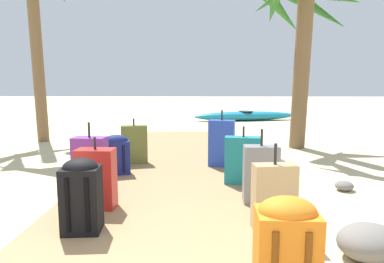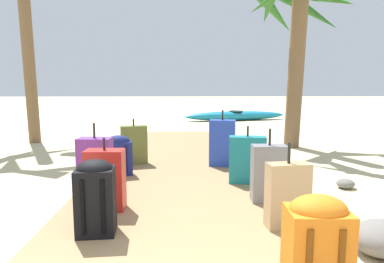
{
  "view_description": "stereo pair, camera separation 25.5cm",
  "coord_description": "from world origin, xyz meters",
  "px_view_note": "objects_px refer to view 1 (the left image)",
  "views": [
    {
      "loc": [
        0.35,
        -1.05,
        1.27
      ],
      "look_at": [
        0.24,
        4.16,
        0.55
      ],
      "focal_mm": 32.8,
      "sensor_mm": 36.0,
      "label": 1
    },
    {
      "loc": [
        0.09,
        -1.05,
        1.27
      ],
      "look_at": [
        0.24,
        4.16,
        0.55
      ],
      "focal_mm": 32.8,
      "sensor_mm": 36.0,
      "label": 2
    }
  ],
  "objects_px": {
    "suitcase_purple": "(90,164)",
    "suitcase_grey": "(261,174)",
    "suitcase_olive": "(134,144)",
    "kayak": "(245,116)",
    "palm_tree_far_right": "(304,12)",
    "suitcase_red": "(96,179)",
    "suitcase_blue": "(222,143)",
    "backpack_black": "(81,194)",
    "suitcase_tan": "(274,197)",
    "backpack_navy": "(116,153)",
    "backpack_orange": "(286,250)",
    "suitcase_teal": "(243,160)"
  },
  "relations": [
    {
      "from": "suitcase_purple",
      "to": "suitcase_grey",
      "type": "relative_size",
      "value": 1.03
    },
    {
      "from": "suitcase_olive",
      "to": "kayak",
      "type": "relative_size",
      "value": 0.19
    },
    {
      "from": "palm_tree_far_right",
      "to": "suitcase_grey",
      "type": "bearing_deg",
      "value": -111.54
    },
    {
      "from": "suitcase_red",
      "to": "suitcase_grey",
      "type": "height_order",
      "value": "suitcase_grey"
    },
    {
      "from": "suitcase_olive",
      "to": "suitcase_grey",
      "type": "relative_size",
      "value": 0.91
    },
    {
      "from": "palm_tree_far_right",
      "to": "suitcase_blue",
      "type": "bearing_deg",
      "value": -131.69
    },
    {
      "from": "suitcase_blue",
      "to": "suitcase_olive",
      "type": "bearing_deg",
      "value": 173.33
    },
    {
      "from": "suitcase_purple",
      "to": "backpack_black",
      "type": "height_order",
      "value": "suitcase_purple"
    },
    {
      "from": "suitcase_tan",
      "to": "backpack_navy",
      "type": "xyz_separation_m",
      "value": [
        -1.7,
        1.73,
        0.0
      ]
    },
    {
      "from": "suitcase_red",
      "to": "backpack_navy",
      "type": "bearing_deg",
      "value": 94.96
    },
    {
      "from": "suitcase_red",
      "to": "suitcase_grey",
      "type": "bearing_deg",
      "value": 7.0
    },
    {
      "from": "suitcase_red",
      "to": "kayak",
      "type": "bearing_deg",
      "value": 73.71
    },
    {
      "from": "palm_tree_far_right",
      "to": "kayak",
      "type": "height_order",
      "value": "palm_tree_far_right"
    },
    {
      "from": "suitcase_olive",
      "to": "backpack_navy",
      "type": "bearing_deg",
      "value": -100.78
    },
    {
      "from": "backpack_navy",
      "to": "palm_tree_far_right",
      "type": "bearing_deg",
      "value": 37.22
    },
    {
      "from": "suitcase_blue",
      "to": "backpack_orange",
      "type": "bearing_deg",
      "value": -87.59
    },
    {
      "from": "suitcase_teal",
      "to": "backpack_black",
      "type": "bearing_deg",
      "value": -136.03
    },
    {
      "from": "suitcase_teal",
      "to": "backpack_black",
      "type": "xyz_separation_m",
      "value": [
        -1.46,
        -1.41,
        0.03
      ]
    },
    {
      "from": "suitcase_teal",
      "to": "suitcase_red",
      "type": "distance_m",
      "value": 1.74
    },
    {
      "from": "suitcase_teal",
      "to": "suitcase_blue",
      "type": "height_order",
      "value": "suitcase_blue"
    },
    {
      "from": "suitcase_blue",
      "to": "suitcase_red",
      "type": "xyz_separation_m",
      "value": [
        -1.3,
        -1.75,
        -0.05
      ]
    },
    {
      "from": "suitcase_grey",
      "to": "suitcase_red",
      "type": "bearing_deg",
      "value": -173.0
    },
    {
      "from": "suitcase_red",
      "to": "palm_tree_far_right",
      "type": "distance_m",
      "value": 5.13
    },
    {
      "from": "suitcase_purple",
      "to": "palm_tree_far_right",
      "type": "distance_m",
      "value": 4.91
    },
    {
      "from": "suitcase_tan",
      "to": "palm_tree_far_right",
      "type": "distance_m",
      "value": 4.81
    },
    {
      "from": "suitcase_teal",
      "to": "suitcase_olive",
      "type": "height_order",
      "value": "suitcase_teal"
    },
    {
      "from": "suitcase_teal",
      "to": "suitcase_purple",
      "type": "xyz_separation_m",
      "value": [
        -1.73,
        -0.33,
        0.02
      ]
    },
    {
      "from": "suitcase_grey",
      "to": "suitcase_olive",
      "type": "bearing_deg",
      "value": 132.92
    },
    {
      "from": "suitcase_teal",
      "to": "kayak",
      "type": "xyz_separation_m",
      "value": [
        1.06,
        7.89,
        -0.2
      ]
    },
    {
      "from": "suitcase_teal",
      "to": "suitcase_tan",
      "type": "height_order",
      "value": "suitcase_tan"
    },
    {
      "from": "suitcase_teal",
      "to": "suitcase_tan",
      "type": "relative_size",
      "value": 0.96
    },
    {
      "from": "suitcase_teal",
      "to": "suitcase_grey",
      "type": "height_order",
      "value": "suitcase_grey"
    },
    {
      "from": "suitcase_olive",
      "to": "suitcase_blue",
      "type": "relative_size",
      "value": 0.83
    },
    {
      "from": "suitcase_blue",
      "to": "backpack_navy",
      "type": "distance_m",
      "value": 1.49
    },
    {
      "from": "suitcase_red",
      "to": "backpack_orange",
      "type": "height_order",
      "value": "suitcase_red"
    },
    {
      "from": "backpack_orange",
      "to": "backpack_black",
      "type": "relative_size",
      "value": 1.01
    },
    {
      "from": "backpack_orange",
      "to": "backpack_navy",
      "type": "height_order",
      "value": "backpack_orange"
    },
    {
      "from": "suitcase_tan",
      "to": "suitcase_grey",
      "type": "bearing_deg",
      "value": 89.58
    },
    {
      "from": "kayak",
      "to": "suitcase_tan",
      "type": "bearing_deg",
      "value": -95.99
    },
    {
      "from": "backpack_orange",
      "to": "palm_tree_far_right",
      "type": "height_order",
      "value": "palm_tree_far_right"
    },
    {
      "from": "suitcase_red",
      "to": "backpack_navy",
      "type": "distance_m",
      "value": 1.28
    },
    {
      "from": "suitcase_olive",
      "to": "suitcase_tan",
      "type": "xyz_separation_m",
      "value": [
        1.58,
        -2.36,
        -0.01
      ]
    },
    {
      "from": "backpack_orange",
      "to": "palm_tree_far_right",
      "type": "bearing_deg",
      "value": 73.56
    },
    {
      "from": "suitcase_grey",
      "to": "kayak",
      "type": "distance_m",
      "value": 8.62
    },
    {
      "from": "backpack_black",
      "to": "palm_tree_far_right",
      "type": "height_order",
      "value": "palm_tree_far_right"
    },
    {
      "from": "suitcase_olive",
      "to": "suitcase_purple",
      "type": "xyz_separation_m",
      "value": [
        -0.23,
        -1.36,
        0.02
      ]
    },
    {
      "from": "palm_tree_far_right",
      "to": "suitcase_teal",
      "type": "bearing_deg",
      "value": -117.8
    },
    {
      "from": "suitcase_blue",
      "to": "backpack_black",
      "type": "relative_size",
      "value": 1.35
    },
    {
      "from": "suitcase_blue",
      "to": "backpack_navy",
      "type": "xyz_separation_m",
      "value": [
        -1.41,
        -0.48,
        -0.06
      ]
    },
    {
      "from": "suitcase_blue",
      "to": "kayak",
      "type": "height_order",
      "value": "suitcase_blue"
    }
  ]
}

